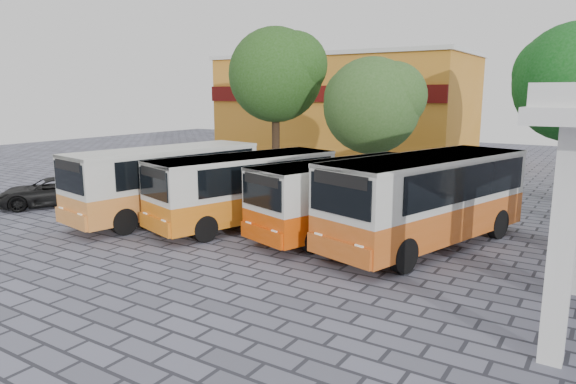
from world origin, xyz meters
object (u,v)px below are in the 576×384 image
Objects in this scene: bus_far_left at (166,178)px; bus_centre_right at (344,193)px; bus_centre_left at (245,185)px; parked_car at (50,192)px; bus_far_right at (427,195)px.

bus_centre_right is at bearing 23.10° from bus_far_left.
bus_centre_left reaches higher than parked_car.
parked_car is at bearing -151.13° from bus_centre_left.
bus_far_left reaches higher than bus_centre_left.
parked_car is (-10.01, -2.07, -0.97)m from bus_centre_left.
bus_centre_left is 4.06m from bus_centre_right.
bus_centre_right is 1.72× the size of parked_car.
bus_far_right is 1.95× the size of parked_car.
bus_far_right is (3.09, 0.13, 0.22)m from bus_centre_right.
bus_far_right reaches higher than parked_car.
bus_centre_right is 0.88× the size of bus_far_right.
bus_far_right is at bearing 20.41° from bus_centre_right.
bus_centre_left is at bearing 23.37° from bus_far_left.
bus_far_left is at bearing -149.56° from bus_centre_left.
bus_centre_left is 1.02× the size of bus_centre_right.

